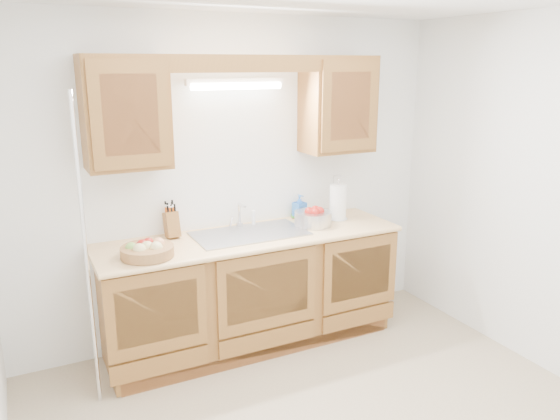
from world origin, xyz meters
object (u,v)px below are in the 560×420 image
fruit_basket (147,250)px  apple_bowl (313,217)px  paper_towel (338,203)px  knife_block (172,224)px

fruit_basket → apple_bowl: apple_bowl is taller
fruit_basket → paper_towel: 1.62m
fruit_basket → knife_block: size_ratio=1.58×
knife_block → paper_towel: bearing=-7.6°
knife_block → apple_bowl: (1.08, -0.21, -0.03)m
fruit_basket → knife_block: (0.27, 0.35, 0.05)m
paper_towel → apple_bowl: paper_towel is taller
paper_towel → fruit_basket: bearing=-173.0°
knife_block → apple_bowl: bearing=-12.0°
fruit_basket → knife_block: knife_block is taller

